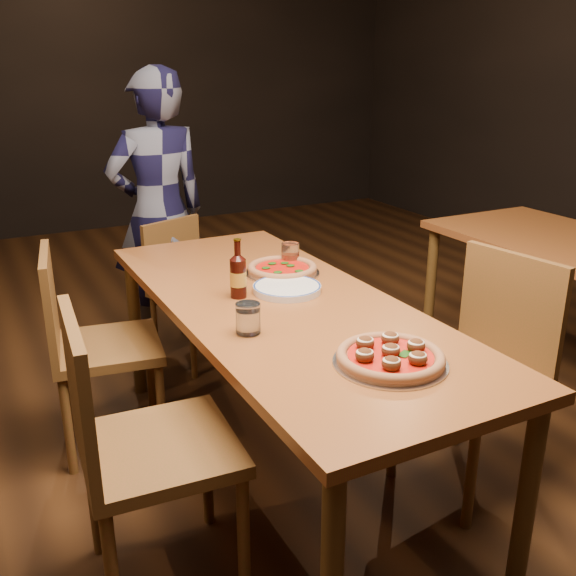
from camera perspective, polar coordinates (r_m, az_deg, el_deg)
name	(u,v)px	position (r m, az deg, el deg)	size (l,w,h in m)	color
ground	(282,469)	(2.78, -0.50, -15.82)	(9.00, 9.00, 0.00)	black
table_main	(282,319)	(2.45, -0.54, -2.78)	(0.80, 2.00, 0.75)	brown
chair_main_nw	(160,446)	(2.07, -11.34, -13.60)	(0.46, 0.46, 0.99)	brown
chair_main_sw	(107,345)	(2.84, -15.79, -4.91)	(0.44, 0.44, 0.94)	brown
chair_main_e	(470,374)	(2.56, 15.89, -7.34)	(0.45, 0.45, 0.97)	brown
chair_end	(195,291)	(3.57, -8.31, -0.28)	(0.38, 0.38, 0.82)	brown
pizza_meatball	(390,357)	(1.95, 9.09, -6.03)	(0.35, 0.35, 0.06)	#B7B7BF
pizza_margherita	(282,269)	(2.74, -0.51, 1.70)	(0.32, 0.32, 0.04)	#B7B7BF
plate_stack	(287,288)	(2.52, -0.08, -0.04)	(0.27, 0.27, 0.03)	white
beer_bottle	(238,277)	(2.45, -4.45, 0.98)	(0.06, 0.06, 0.23)	black
water_glass	(248,318)	(2.13, -3.57, -2.72)	(0.08, 0.08, 0.10)	white
amber_glass	(290,254)	(2.85, 0.21, 3.02)	(0.08, 0.08, 0.10)	#AA3D13
diner	(159,213)	(3.73, -11.42, 6.56)	(0.58, 0.38, 1.59)	black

